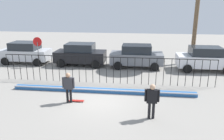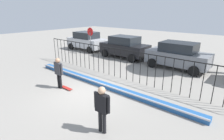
{
  "view_description": "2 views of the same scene",
  "coord_description": "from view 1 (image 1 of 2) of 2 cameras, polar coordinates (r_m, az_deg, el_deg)",
  "views": [
    {
      "loc": [
        2.07,
        -11.3,
        5.1
      ],
      "look_at": [
        0.51,
        1.65,
        1.27
      ],
      "focal_mm": 35.94,
      "sensor_mm": 36.0,
      "label": 1
    },
    {
      "loc": [
        6.39,
        -5.59,
        3.97
      ],
      "look_at": [
        0.53,
        1.37,
        0.99
      ],
      "focal_mm": 28.92,
      "sensor_mm": 36.0,
      "label": 2
    }
  ],
  "objects": [
    {
      "name": "parked_car_silver",
      "position": [
        21.49,
        -21.14,
        4.21
      ],
      "size": [
        4.3,
        2.12,
        1.9
      ],
      "rotation": [
        0.0,
        0.0,
        -0.08
      ],
      "color": "#B7BABF",
      "rests_on": "ground"
    },
    {
      "name": "skateboarder",
      "position": [
        12.08,
        -11.02,
        -3.75
      ],
      "size": [
        0.68,
        0.25,
        1.67
      ],
      "rotation": [
        0.0,
        0.0,
        -0.47
      ],
      "color": "black",
      "rests_on": "ground"
    },
    {
      "name": "perimeter_fence",
      "position": [
        14.8,
        -1.43,
        0.76
      ],
      "size": [
        14.04,
        0.04,
        1.81
      ],
      "color": "black",
      "rests_on": "ground"
    },
    {
      "name": "bowl_coping_ledge",
      "position": [
        13.53,
        -2.44,
        -5.22
      ],
      "size": [
        11.0,
        0.4,
        0.27
      ],
      "color": "#235699",
      "rests_on": "ground"
    },
    {
      "name": "parked_car_gray",
      "position": [
        18.75,
        6.25,
        3.57
      ],
      "size": [
        4.3,
        2.12,
        1.9
      ],
      "rotation": [
        0.0,
        0.0,
        -0.02
      ],
      "color": "slate",
      "rests_on": "ground"
    },
    {
      "name": "parked_car_white",
      "position": [
        19.22,
        22.54,
        2.72
      ],
      "size": [
        4.3,
        2.12,
        1.9
      ],
      "rotation": [
        0.0,
        0.0,
        -0.06
      ],
      "color": "silver",
      "rests_on": "ground"
    },
    {
      "name": "parked_car_black",
      "position": [
        19.54,
        -8.04,
        4.03
      ],
      "size": [
        4.3,
        2.12,
        1.9
      ],
      "rotation": [
        0.0,
        0.0,
        -0.0
      ],
      "color": "black",
      "rests_on": "ground"
    },
    {
      "name": "stop_sign",
      "position": [
        19.75,
        -18.34,
        5.4
      ],
      "size": [
        0.76,
        0.07,
        2.5
      ],
      "color": "slate",
      "rests_on": "ground"
    },
    {
      "name": "skateboard",
      "position": [
        12.45,
        -8.99,
        -7.7
      ],
      "size": [
        0.8,
        0.2,
        0.07
      ],
      "rotation": [
        0.0,
        0.0,
        -0.09
      ],
      "color": "#A51E19",
      "rests_on": "ground"
    },
    {
      "name": "ground_plane",
      "position": [
        12.57,
        -3.25,
        -7.58
      ],
      "size": [
        60.0,
        60.0,
        0.0
      ],
      "primitive_type": "plane",
      "color": "gray"
    },
    {
      "name": "camera_operator",
      "position": [
        10.38,
        10.13,
        -7.07
      ],
      "size": [
        0.68,
        0.26,
        1.69
      ],
      "rotation": [
        0.0,
        0.0,
        2.7
      ],
      "color": "black",
      "rests_on": "ground"
    }
  ]
}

